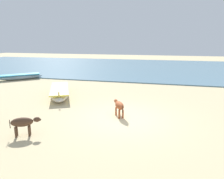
# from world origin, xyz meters

# --- Properties ---
(ground) EXTENTS (80.00, 80.00, 0.00)m
(ground) POSITION_xyz_m (0.00, 0.00, 0.00)
(ground) COLOR #CCB789
(sea_water) EXTENTS (60.00, 20.00, 0.08)m
(sea_water) POSITION_xyz_m (0.00, 17.82, 0.04)
(sea_water) COLOR slate
(sea_water) RESTS_ON ground
(fishing_boat_1) EXTENTS (2.87, 4.26, 0.72)m
(fishing_boat_1) POSITION_xyz_m (-4.54, 2.78, 0.28)
(fishing_boat_1) COLOR beige
(fishing_boat_1) RESTS_ON ground
(fishing_boat_2) EXTENTS (3.35, 3.25, 0.66)m
(fishing_boat_2) POSITION_xyz_m (-10.57, 7.00, 0.26)
(fishing_boat_2) COLOR #8CA5B7
(fishing_boat_2) RESTS_ON ground
(calf_near_rust) EXTENTS (0.73, 1.00, 0.70)m
(calf_near_rust) POSITION_xyz_m (-0.25, 0.20, 0.50)
(calf_near_rust) COLOR #9E4C28
(calf_near_rust) RESTS_ON ground
(calf_far_dark) EXTENTS (1.01, 0.66, 0.69)m
(calf_far_dark) POSITION_xyz_m (-3.15, -2.56, 0.50)
(calf_far_dark) COLOR #4C3323
(calf_far_dark) RESTS_ON ground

